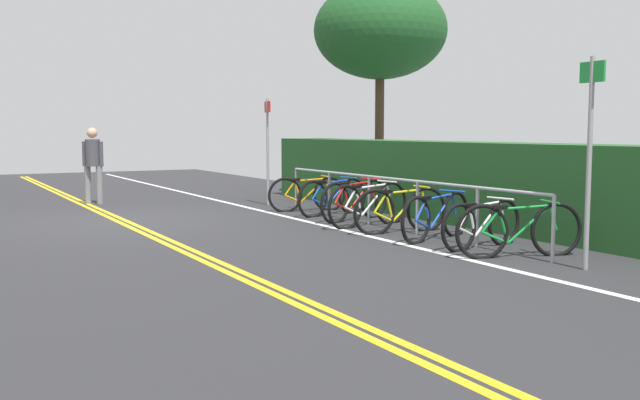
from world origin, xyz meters
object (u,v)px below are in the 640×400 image
bicycle_0 (307,194)px  pedestrian (93,160)px  bicycle_2 (355,200)px  tree_near_left (380,31)px  bicycle_1 (333,197)px  bicycle_4 (401,210)px  bicycle_6 (482,224)px  bicycle_5 (436,216)px  bike_rack (392,191)px  sign_post_far (590,144)px  sign_post_near (268,141)px  bicycle_3 (369,204)px  bicycle_7 (519,230)px

bicycle_0 → pedestrian: size_ratio=0.98×
bicycle_2 → tree_near_left: 6.17m
bicycle_2 → bicycle_0: bearing=-178.5°
bicycle_1 → bicycle_2: size_ratio=0.98×
bicycle_2 → tree_near_left: (-3.84, 3.11, 3.70)m
bicycle_4 → pedestrian: 7.80m
bicycle_6 → pedestrian: (-8.78, -3.48, 0.64)m
bicycle_5 → pedestrian: (-7.87, -3.39, 0.63)m
bike_rack → sign_post_far: 4.08m
bicycle_6 → tree_near_left: 8.80m
bicycle_0 → bicycle_4: size_ratio=0.97×
bicycle_6 → sign_post_near: 6.74m
bicycle_0 → sign_post_far: size_ratio=0.67×
sign_post_near → sign_post_far: (8.45, 0.18, 0.09)m
sign_post_near → bicycle_2: bearing=4.7°
pedestrian → sign_post_near: sign_post_near is taller
tree_near_left → sign_post_far: bearing=-19.3°
bicycle_0 → bicycle_6: (5.22, -0.03, -0.01)m
bicycle_0 → bicycle_2: bearing=1.5°
bicycle_5 → bicycle_4: bearing=-177.2°
bicycle_3 → pedestrian: bearing=-151.3°
bicycle_0 → tree_near_left: size_ratio=0.31×
bicycle_0 → bicycle_2: size_ratio=0.93×
bicycle_0 → sign_post_far: sign_post_far is taller
bicycle_7 → pedestrian: (-9.57, -3.40, 0.62)m
bicycle_3 → sign_post_near: size_ratio=0.79×
bicycle_2 → bicycle_3: bearing=-15.2°
bike_rack → bicycle_6: (2.20, -0.00, -0.30)m
bicycle_7 → bike_rack: bearing=178.5°
bicycle_6 → bike_rack: bearing=179.9°
bicycle_0 → bicycle_3: size_ratio=0.90×
pedestrian → tree_near_left: size_ratio=0.32×
bike_rack → bicycle_0: (-3.03, 0.03, -0.29)m
bicycle_6 → bicycle_7: (0.79, -0.08, 0.02)m
bicycle_7 → sign_post_near: 7.52m
sign_post_near → tree_near_left: (-0.65, 3.37, 2.67)m
bike_rack → bicycle_3: bike_rack is taller
bicycle_1 → bicycle_5: size_ratio=1.01×
bicycle_1 → bicycle_6: bicycle_1 is taller
bicycle_1 → sign_post_near: 2.55m
bicycle_3 → bicycle_6: bearing=2.9°
bike_rack → bicycle_7: bike_rack is taller
bicycle_6 → tree_near_left: (-7.30, 3.18, 3.73)m
sign_post_near → bicycle_3: bearing=0.7°
sign_post_far → tree_near_left: bearing=160.7°
bicycle_2 → bicycle_4: 1.71m
bicycle_3 → sign_post_far: 4.62m
bike_rack → bicycle_0: size_ratio=4.22×
bicycle_3 → sign_post_near: (-3.97, -0.05, 1.02)m
bicycle_5 → sign_post_near: 5.84m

